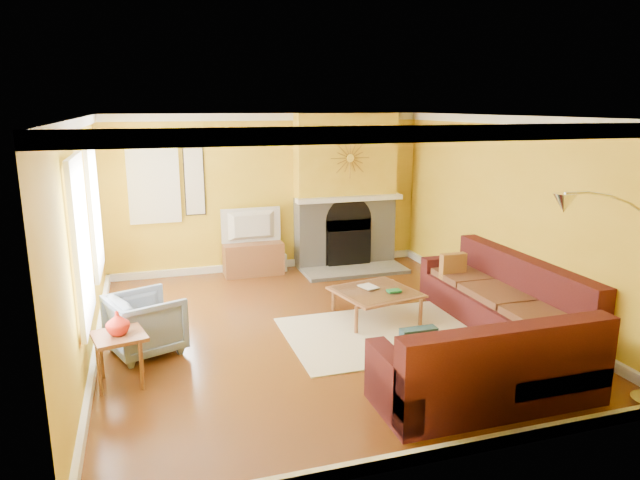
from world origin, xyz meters
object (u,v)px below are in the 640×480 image
object	(u,v)px
sectional_sofa	(449,310)
coffee_table	(375,304)
media_console	(253,259)
armchair	(146,324)
arc_lamp	(616,307)
side_table	(121,359)

from	to	relation	value
sectional_sofa	coffee_table	xyz separation A→B (m)	(-0.49, 1.09, -0.25)
sectional_sofa	coffee_table	distance (m)	1.22
media_console	armchair	size ratio (longest dim) A/B	1.29
sectional_sofa	arc_lamp	world-z (taller)	arc_lamp
coffee_table	media_console	size ratio (longest dim) A/B	1.00
sectional_sofa	arc_lamp	size ratio (longest dim) A/B	1.65
coffee_table	media_console	bearing A→B (deg)	115.02
media_console	arc_lamp	world-z (taller)	arc_lamp
media_console	armchair	distance (m)	3.30
sectional_sofa	media_console	distance (m)	4.01
coffee_table	armchair	world-z (taller)	armchair
armchair	arc_lamp	bearing A→B (deg)	-144.54
sectional_sofa	arc_lamp	bearing A→B (deg)	-72.07
arc_lamp	sectional_sofa	bearing A→B (deg)	107.93
armchair	arc_lamp	size ratio (longest dim) A/B	0.37
sectional_sofa	armchair	world-z (taller)	sectional_sofa
coffee_table	sectional_sofa	bearing A→B (deg)	-65.90
coffee_table	arc_lamp	xyz separation A→B (m)	(1.09, -2.94, 0.86)
side_table	sectional_sofa	bearing A→B (deg)	-1.99
coffee_table	arc_lamp	distance (m)	3.25
sectional_sofa	media_console	size ratio (longest dim) A/B	3.50
media_console	side_table	bearing A→B (deg)	-120.41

